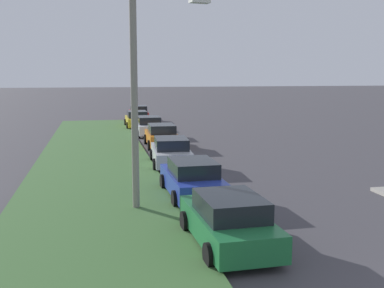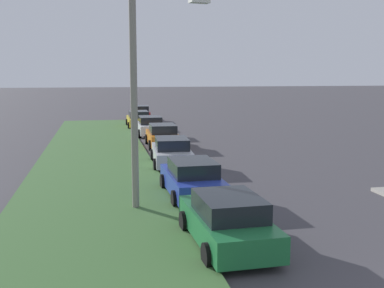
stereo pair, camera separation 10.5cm
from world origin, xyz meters
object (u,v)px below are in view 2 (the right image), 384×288
Objects in this scene: parked_car_blue at (192,179)px; parked_car_white at (150,126)px; parked_car_orange at (163,136)px; parked_car_green at (227,221)px; parked_car_silver at (172,152)px; parked_car_red at (140,113)px; parked_car_yellow at (138,119)px; streetlight at (144,83)px.

parked_car_white is (18.26, -0.35, 0.00)m from parked_car_blue.
parked_car_orange is at bearing -3.51° from parked_car_blue.
parked_car_green and parked_car_white have the same top height.
parked_car_red is at bearing 2.23° from parked_car_silver.
parked_car_orange is at bearing -176.91° from parked_car_yellow.
parked_car_blue is 1.01× the size of parked_car_yellow.
parked_car_red is at bearing -6.49° from parked_car_yellow.
parked_car_red is (30.05, -0.63, 0.00)m from parked_car_blue.
parked_car_white is at bearing 2.47° from parked_car_silver.
parked_car_orange is (12.56, -0.55, 0.00)m from parked_car_blue.
parked_car_yellow is at bearing -0.80° from parked_car_blue.
streetlight is at bearing 167.81° from parked_car_silver.
streetlight is (-19.50, 2.26, 3.67)m from parked_car_white.
parked_car_blue and parked_car_silver have the same top height.
parked_car_white is at bearing 3.05° from parked_car_orange.
parked_car_yellow is at bearing -1.99° from parked_car_green.
streetlight reaches higher than parked_car_green.
parked_car_blue is 23.55m from parked_car_yellow.
parked_car_white and parked_car_yellow have the same top height.
parked_car_green is at bearing 179.11° from parked_car_orange.
parked_car_blue is 1.01× the size of parked_car_white.
parked_car_silver and parked_car_red have the same top height.
parked_car_green is 5.73m from streetlight.
parked_car_blue is 18.26m from parked_car_white.
parked_car_silver and parked_car_yellow have the same top height.
parked_car_green is 17.81m from parked_car_orange.
parked_car_green and parked_car_red have the same top height.
parked_car_silver is 1.02× the size of parked_car_yellow.
parked_car_silver is at bearing -178.92° from parked_car_red.
parked_car_orange is at bearing -10.10° from streetlight.
parked_car_white is at bearing -3.04° from parked_car_green.
streetlight is (-13.81, 2.46, 3.67)m from parked_car_orange.
parked_car_white is 1.00× the size of parked_car_yellow.
parked_car_silver is at bearing -2.55° from parked_car_blue.
parked_car_red is (23.82, -0.46, 0.00)m from parked_car_silver.
parked_car_white is (23.49, -0.40, 0.00)m from parked_car_green.
parked_car_silver is 1.02× the size of parked_car_white.
parked_car_green is at bearing 178.82° from parked_car_white.
streetlight is at bearing 177.55° from parked_car_red.
parked_car_green is 0.99× the size of parked_car_silver.
parked_car_blue is 12.58m from parked_car_orange.
parked_car_green is 28.78m from parked_car_yellow.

